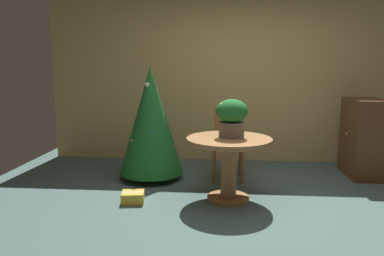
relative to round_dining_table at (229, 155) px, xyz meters
The scene contains 8 objects.
ground_plane 0.66m from the round_dining_table, 59.02° to the right, with size 6.60×6.60×0.00m, color #4C6660.
back_wall_panel 2.02m from the round_dining_table, 83.32° to the left, with size 6.00×0.10×2.60m, color tan.
round_dining_table is the anchor object (origin of this frame).
flower_vase 0.43m from the round_dining_table, 66.89° to the left, with size 0.35×0.35×0.42m.
wooden_chair_far 0.85m from the round_dining_table, 90.00° to the left, with size 0.40×0.44×0.93m.
holiday_tree 1.27m from the round_dining_table, 144.07° to the left, with size 0.83×0.83×1.48m.
gift_box_gold 1.15m from the round_dining_table, behind, with size 0.27×0.25×0.12m.
wooden_cabinet 2.13m from the round_dining_table, 30.87° to the left, with size 0.45×0.73×1.05m.
Camera 1 is at (-0.29, -3.61, 1.47)m, focal length 34.56 mm.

